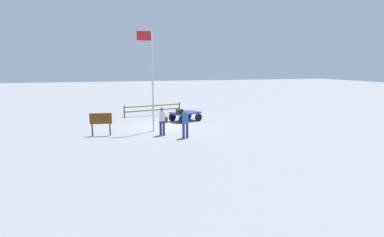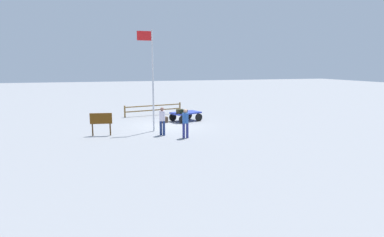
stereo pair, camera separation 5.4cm
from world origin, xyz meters
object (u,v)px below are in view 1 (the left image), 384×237
at_px(worker_trailing, 162,119).
at_px(luggage_cart, 185,115).
at_px(worker_lead, 185,121).
at_px(flagpole, 151,73).
at_px(suitcase_maroon, 183,112).
at_px(signboard, 101,120).
at_px(suitcase_dark, 179,111).
at_px(suitcase_olive, 164,120).

bearing_deg(worker_trailing, luggage_cart, -121.22).
distance_m(worker_lead, flagpole, 3.75).
distance_m(suitcase_maroon, signboard, 6.06).
bearing_deg(suitcase_dark, luggage_cart, -139.76).
distance_m(suitcase_dark, worker_lead, 4.74).
relative_size(worker_trailing, signboard, 1.25).
distance_m(suitcase_dark, flagpole, 4.19).
relative_size(suitcase_dark, suitcase_olive, 1.08).
height_order(suitcase_maroon, suitcase_dark, suitcase_dark).
xyz_separation_m(suitcase_dark, worker_trailing, (1.94, 3.64, 0.13)).
xyz_separation_m(luggage_cart, signboard, (5.82, 3.21, 0.40)).
relative_size(flagpole, signboard, 4.63).
relative_size(suitcase_dark, worker_trailing, 0.33).
distance_m(worker_lead, worker_trailing, 1.49).
bearing_deg(worker_trailing, worker_lead, 136.72).
height_order(suitcase_dark, worker_trailing, worker_trailing).
relative_size(suitcase_maroon, signboard, 0.42).
bearing_deg(luggage_cart, suitcase_olive, 3.40).
bearing_deg(worker_lead, suitcase_dark, -100.37).
relative_size(worker_trailing, flagpole, 0.27).
relative_size(luggage_cart, flagpole, 0.39).
height_order(suitcase_dark, worker_lead, worker_lead).
bearing_deg(signboard, suitcase_olive, -143.82).
height_order(suitcase_olive, flagpole, flagpole).
bearing_deg(worker_trailing, suitcase_dark, -117.99).
height_order(suitcase_olive, signboard, signboard).
xyz_separation_m(luggage_cart, worker_lead, (1.41, 5.14, 0.45)).
bearing_deg(worker_lead, signboard, -23.64).
distance_m(luggage_cart, suitcase_olive, 1.59).
xyz_separation_m(suitcase_olive, signboard, (4.26, 3.11, 0.69)).
relative_size(suitcase_maroon, worker_trailing, 0.33).
xyz_separation_m(suitcase_maroon, flagpole, (2.52, 2.10, 2.68)).
bearing_deg(signboard, flagpole, -171.75).
bearing_deg(suitcase_maroon, signboard, 24.67).
height_order(worker_lead, flagpole, flagpole).
relative_size(suitcase_maroon, suitcase_olive, 1.10).
height_order(luggage_cart, worker_lead, worker_lead).
xyz_separation_m(luggage_cart, suitcase_maroon, (0.32, 0.68, 0.31)).
distance_m(flagpole, signboard, 3.97).
xyz_separation_m(suitcase_maroon, worker_lead, (1.09, 4.46, 0.14)).
distance_m(suitcase_olive, worker_trailing, 4.19).
height_order(luggage_cart, suitcase_maroon, suitcase_maroon).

